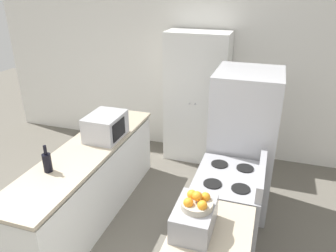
{
  "coord_description": "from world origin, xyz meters",
  "views": [
    {
      "loc": [
        1.08,
        -1.44,
        2.6
      ],
      "look_at": [
        0.0,
        1.88,
        1.05
      ],
      "focal_mm": 35.0,
      "sensor_mm": 36.0,
      "label": 1
    }
  ],
  "objects_px": {
    "microwave": "(106,126)",
    "refrigerator": "(243,143)",
    "pantry_cabinet": "(197,98)",
    "toaster_oven": "(194,218)",
    "stove": "(226,213)",
    "fruit_bowl": "(197,202)",
    "wine_bottle": "(47,162)"
  },
  "relations": [
    {
      "from": "microwave",
      "to": "wine_bottle",
      "type": "bearing_deg",
      "value": -102.05
    },
    {
      "from": "refrigerator",
      "to": "fruit_bowl",
      "type": "distance_m",
      "value": 1.67
    },
    {
      "from": "pantry_cabinet",
      "to": "refrigerator",
      "type": "xyz_separation_m",
      "value": [
        0.81,
        -1.04,
        -0.12
      ]
    },
    {
      "from": "stove",
      "to": "toaster_oven",
      "type": "relative_size",
      "value": 2.48
    },
    {
      "from": "stove",
      "to": "wine_bottle",
      "type": "bearing_deg",
      "value": -164.88
    },
    {
      "from": "pantry_cabinet",
      "to": "wine_bottle",
      "type": "distance_m",
      "value": 2.5
    },
    {
      "from": "stove",
      "to": "pantry_cabinet",
      "type": "bearing_deg",
      "value": 112.57
    },
    {
      "from": "wine_bottle",
      "to": "toaster_oven",
      "type": "height_order",
      "value": "wine_bottle"
    },
    {
      "from": "fruit_bowl",
      "to": "pantry_cabinet",
      "type": "bearing_deg",
      "value": 103.41
    },
    {
      "from": "pantry_cabinet",
      "to": "stove",
      "type": "height_order",
      "value": "pantry_cabinet"
    },
    {
      "from": "refrigerator",
      "to": "microwave",
      "type": "bearing_deg",
      "value": -165.01
    },
    {
      "from": "fruit_bowl",
      "to": "refrigerator",
      "type": "bearing_deg",
      "value": 83.93
    },
    {
      "from": "refrigerator",
      "to": "microwave",
      "type": "relative_size",
      "value": 3.47
    },
    {
      "from": "microwave",
      "to": "toaster_oven",
      "type": "bearing_deg",
      "value": -41.44
    },
    {
      "from": "microwave",
      "to": "wine_bottle",
      "type": "xyz_separation_m",
      "value": [
        -0.18,
        -0.86,
        -0.04
      ]
    },
    {
      "from": "stove",
      "to": "fruit_bowl",
      "type": "xyz_separation_m",
      "value": [
        -0.13,
        -0.82,
        0.69
      ]
    },
    {
      "from": "stove",
      "to": "fruit_bowl",
      "type": "distance_m",
      "value": 1.08
    },
    {
      "from": "wine_bottle",
      "to": "fruit_bowl",
      "type": "distance_m",
      "value": 1.62
    },
    {
      "from": "pantry_cabinet",
      "to": "microwave",
      "type": "distance_m",
      "value": 1.65
    },
    {
      "from": "wine_bottle",
      "to": "refrigerator",
      "type": "bearing_deg",
      "value": 36.16
    },
    {
      "from": "pantry_cabinet",
      "to": "toaster_oven",
      "type": "distance_m",
      "value": 2.75
    },
    {
      "from": "microwave",
      "to": "stove",
      "type": "bearing_deg",
      "value": -14.59
    },
    {
      "from": "stove",
      "to": "wine_bottle",
      "type": "height_order",
      "value": "wine_bottle"
    },
    {
      "from": "pantry_cabinet",
      "to": "wine_bottle",
      "type": "relative_size",
      "value": 6.95
    },
    {
      "from": "wine_bottle",
      "to": "pantry_cabinet",
      "type": "bearing_deg",
      "value": 68.08
    },
    {
      "from": "refrigerator",
      "to": "microwave",
      "type": "height_order",
      "value": "refrigerator"
    },
    {
      "from": "toaster_oven",
      "to": "fruit_bowl",
      "type": "bearing_deg",
      "value": -14.6
    },
    {
      "from": "refrigerator",
      "to": "wine_bottle",
      "type": "relative_size",
      "value": 6.09
    },
    {
      "from": "refrigerator",
      "to": "fruit_bowl",
      "type": "relative_size",
      "value": 7.28
    },
    {
      "from": "microwave",
      "to": "refrigerator",
      "type": "bearing_deg",
      "value": 14.99
    },
    {
      "from": "fruit_bowl",
      "to": "toaster_oven",
      "type": "bearing_deg",
      "value": 165.4
    },
    {
      "from": "pantry_cabinet",
      "to": "toaster_oven",
      "type": "bearing_deg",
      "value": -76.91
    }
  ]
}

